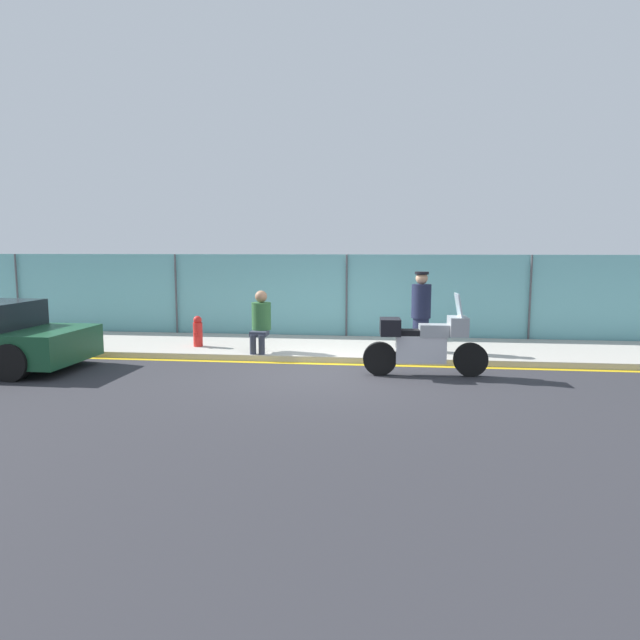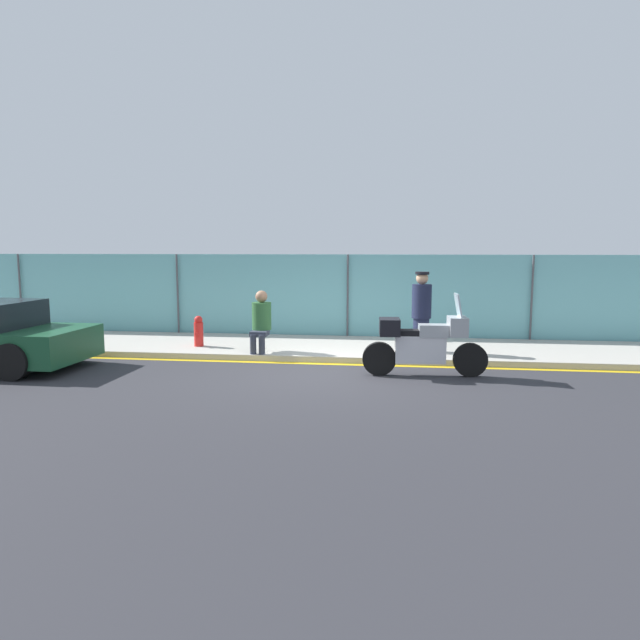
% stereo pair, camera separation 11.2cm
% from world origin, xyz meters
% --- Properties ---
extents(ground_plane, '(120.00, 120.00, 0.00)m').
position_xyz_m(ground_plane, '(0.00, 0.00, 0.00)').
color(ground_plane, '#2D2D33').
extents(sidewalk, '(32.37, 2.79, 0.12)m').
position_xyz_m(sidewalk, '(0.00, 2.25, 0.06)').
color(sidewalk, '#ADA89E').
rests_on(sidewalk, ground_plane).
extents(curb_paint_stripe, '(32.37, 0.18, 0.01)m').
position_xyz_m(curb_paint_stripe, '(0.00, 0.77, 0.00)').
color(curb_paint_stripe, gold).
rests_on(curb_paint_stripe, ground_plane).
extents(storefront_fence, '(30.75, 0.17, 2.13)m').
position_xyz_m(storefront_fence, '(-0.00, 3.74, 1.07)').
color(storefront_fence, '#6BB2B7').
rests_on(storefront_fence, ground_plane).
extents(motorcycle, '(2.24, 0.58, 1.50)m').
position_xyz_m(motorcycle, '(1.67, -0.05, 0.61)').
color(motorcycle, black).
rests_on(motorcycle, ground_plane).
extents(officer_standing, '(0.41, 0.41, 1.68)m').
position_xyz_m(officer_standing, '(1.71, 1.75, 0.98)').
color(officer_standing, '#191E38').
rests_on(officer_standing, sidewalk).
extents(person_seated_on_curb, '(0.41, 0.67, 1.28)m').
position_xyz_m(person_seated_on_curb, '(-1.63, 1.31, 0.83)').
color(person_seated_on_curb, '#2D3342').
rests_on(person_seated_on_curb, sidewalk).
extents(fire_hydrant, '(0.20, 0.25, 0.68)m').
position_xyz_m(fire_hydrant, '(-3.15, 1.74, 0.46)').
color(fire_hydrant, red).
rests_on(fire_hydrant, sidewalk).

